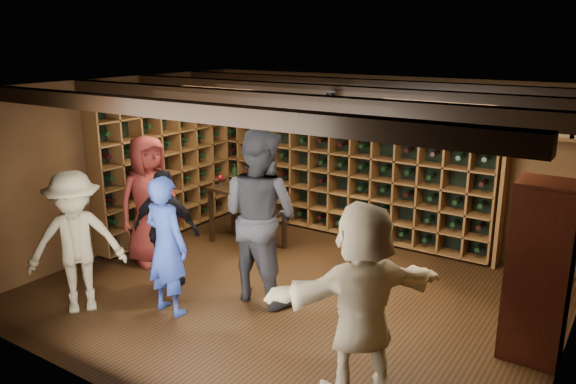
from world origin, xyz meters
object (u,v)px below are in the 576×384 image
Objects in this scene: man_grey_suit at (260,216)px; tasting_table at (246,196)px; man_blue_shirt at (166,246)px; guest_red_floral at (150,200)px; display_cabinet at (538,275)px; guest_khaki at (76,242)px; guest_beige at (362,301)px; guest_woman_black at (166,230)px.

man_grey_suit is 1.72× the size of tasting_table.
man_blue_shirt is 0.90× the size of guest_red_floral.
man_blue_shirt is (-3.64, -1.30, -0.05)m from display_cabinet.
display_cabinet reaches higher than man_blue_shirt.
tasting_table is at bearing 29.76° from guest_khaki.
man_grey_suit is 1.80m from tasting_table.
man_grey_suit is at bearing -10.98° from guest_khaki.
man_grey_suit is 2.12m from guest_beige.
tasting_table is at bearing -88.18° from guest_beige.
display_cabinet is at bearing -178.50° from guest_beige.
guest_beige is at bearing -47.32° from guest_khaki.
guest_beige is at bearing -89.74° from guest_red_floral.
man_blue_shirt is at bearing -22.85° from guest_khaki.
guest_red_floral is at bearing -33.84° from man_blue_shirt.
tasting_table is (-0.07, 1.71, 0.01)m from guest_woman_black.
display_cabinet is at bearing -31.38° from guest_khaki.
guest_khaki is 3.39m from guest_beige.
guest_khaki is (-0.89, -0.52, 0.02)m from man_blue_shirt.
tasting_table is at bearing -12.89° from guest_red_floral.
guest_beige is at bearing 179.17° from man_blue_shirt.
man_grey_suit reaches higher than guest_khaki.
man_blue_shirt is at bearing 120.18° from guest_woman_black.
guest_red_floral is at bearing 1.97° from man_grey_suit.
guest_khaki reaches higher than guest_woman_black.
guest_red_floral is 0.92m from guest_woman_black.
guest_khaki is at bearing -158.13° from display_cabinet.
man_grey_suit is 1.17× the size of guest_beige.
display_cabinet is at bearing 175.88° from guest_woman_black.
guest_beige reaches higher than tasting_table.
guest_woman_black is at bearing -41.43° from man_blue_shirt.
guest_beige reaches higher than guest_woman_black.
guest_khaki is (-1.54, -1.40, -0.21)m from man_grey_suit.
man_blue_shirt is 2.26m from tasting_table.
tasting_table is at bearing -72.77° from man_blue_shirt.
man_blue_shirt is at bearing -54.28° from guest_beige.
man_grey_suit reaches higher than tasting_table.
man_grey_suit is 1.26× the size of guest_khaki.
display_cabinet is 3.86m from man_blue_shirt.
guest_khaki is (0.38, -1.47, -0.07)m from guest_red_floral.
display_cabinet is at bearing -6.02° from tasting_table.
guest_woman_black is (0.78, -0.47, -0.14)m from guest_red_floral.
guest_beige is 3.85m from tasting_table.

